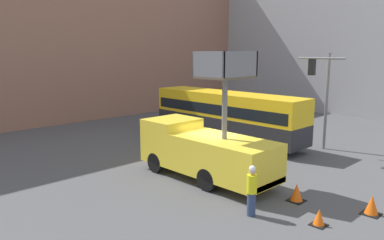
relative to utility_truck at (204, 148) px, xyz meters
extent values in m
plane|color=#4C4C4F|center=(0.79, -0.07, -1.48)|extent=(120.00, 120.00, 0.00)
cube|color=#936651|center=(0.79, 22.55, 6.66)|extent=(44.00, 10.00, 16.26)
cube|color=#9E9EA3|center=(27.21, 5.85, 7.32)|extent=(10.00, 28.00, 17.59)
cube|color=yellow|center=(0.00, 2.33, 0.05)|extent=(2.48, 2.13, 2.14)
cube|color=yellow|center=(0.00, -1.21, -0.18)|extent=(2.48, 4.96, 1.69)
cube|color=red|center=(0.00, -3.64, -0.87)|extent=(2.43, 0.10, 0.24)
cylinder|color=black|center=(-1.09, 2.33, -0.97)|extent=(0.30, 1.01, 1.01)
cylinder|color=black|center=(1.09, 2.33, -0.97)|extent=(0.30, 1.01, 1.01)
cylinder|color=black|center=(-1.09, -1.21, -0.97)|extent=(0.30, 1.01, 1.01)
cylinder|color=black|center=(1.09, -1.21, -0.97)|extent=(0.30, 1.01, 1.01)
cylinder|color=slate|center=(0.00, -1.21, 2.02)|extent=(0.24, 0.24, 2.70)
cube|color=brown|center=(0.00, -1.21, 3.42)|extent=(2.24, 1.77, 0.10)
cube|color=slate|center=(-1.08, -1.21, 3.99)|extent=(0.08, 1.77, 1.05)
cube|color=slate|center=(1.08, -1.21, 3.99)|extent=(0.08, 1.77, 1.05)
cube|color=slate|center=(0.00, -0.37, 3.99)|extent=(2.24, 0.08, 1.05)
cube|color=slate|center=(0.00, -2.06, 3.99)|extent=(2.24, 0.08, 1.05)
cube|color=#232328|center=(6.59, 4.29, -0.40)|extent=(2.45, 11.35, 1.28)
cube|color=yellow|center=(6.59, 4.29, 1.03)|extent=(2.45, 11.35, 1.57)
cube|color=black|center=(6.59, 4.29, 0.79)|extent=(2.47, 10.90, 0.69)
cylinder|color=black|center=(5.52, 7.81, -0.96)|extent=(0.30, 1.03, 1.03)
cylinder|color=black|center=(7.67, 7.81, -0.96)|extent=(0.30, 1.03, 1.03)
cylinder|color=black|center=(5.52, 0.77, -0.96)|extent=(0.30, 1.03, 1.03)
cylinder|color=black|center=(7.67, 0.77, -0.96)|extent=(0.30, 1.03, 1.03)
cylinder|color=slate|center=(9.35, -1.34, 1.48)|extent=(0.18, 0.18, 5.90)
cylinder|color=slate|center=(8.02, -1.51, 4.13)|extent=(0.46, 2.68, 0.13)
cube|color=black|center=(6.68, -1.68, 3.68)|extent=(0.36, 0.36, 0.90)
sphere|color=red|center=(6.68, -1.68, 3.93)|extent=(0.20, 0.20, 0.20)
cylinder|color=navy|center=(-1.74, -4.08, -1.04)|extent=(0.32, 0.32, 0.88)
cylinder|color=yellow|center=(-1.74, -4.08, -0.25)|extent=(0.38, 0.38, 0.69)
sphere|color=tan|center=(-1.74, -4.08, 0.21)|extent=(0.24, 0.24, 0.24)
sphere|color=white|center=(-1.74, -4.08, 0.32)|extent=(0.25, 0.25, 0.25)
cylinder|color=navy|center=(2.98, 1.30, -1.06)|extent=(0.32, 0.32, 0.83)
cylinder|color=yellow|center=(2.98, 1.30, -0.31)|extent=(0.38, 0.38, 0.66)
sphere|color=tan|center=(2.98, 1.30, 0.13)|extent=(0.23, 0.23, 0.23)
sphere|color=white|center=(2.98, 1.30, 0.23)|extent=(0.24, 0.24, 0.24)
cube|color=black|center=(-0.69, -6.22, -1.46)|extent=(0.53, 0.53, 0.03)
cone|color=#F25B0F|center=(-0.69, -6.22, -1.17)|extent=(0.42, 0.42, 0.60)
cube|color=black|center=(0.69, -4.53, -1.46)|extent=(0.64, 0.64, 0.03)
cone|color=#F25B0F|center=(0.69, -4.53, -1.11)|extent=(0.51, 0.51, 0.73)
cube|color=black|center=(1.56, -7.15, -1.46)|extent=(0.64, 0.64, 0.03)
cone|color=#F25B0F|center=(1.56, -7.15, -1.11)|extent=(0.51, 0.51, 0.73)
camera|label=1|loc=(-12.36, -11.88, 4.50)|focal=35.00mm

